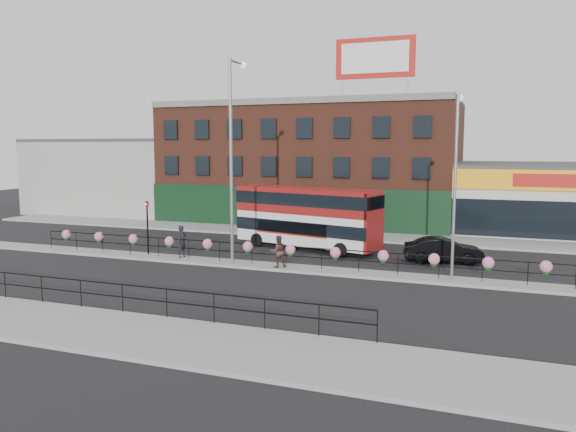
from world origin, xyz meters
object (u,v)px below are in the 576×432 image
(pedestrian_a, at_px, (182,241))
(lamp_column_east, at_px, (456,171))
(car, at_px, (443,250))
(double_decker_bus, at_px, (307,212))
(lamp_column_west, at_px, (233,143))
(pedestrian_b, at_px, (278,251))

(pedestrian_a, relative_size, lamp_column_east, 0.21)
(car, bearing_deg, double_decker_bus, 68.44)
(lamp_column_west, bearing_deg, car, 22.95)
(double_decker_bus, height_order, lamp_column_east, lamp_column_east)
(pedestrian_a, xyz_separation_m, lamp_column_east, (15.16, -0.18, 4.34))
(lamp_column_west, bearing_deg, pedestrian_b, -9.14)
(lamp_column_west, bearing_deg, lamp_column_east, -0.30)
(pedestrian_a, distance_m, lamp_column_east, 15.77)
(car, xyz_separation_m, lamp_column_west, (-10.91, -4.62, 6.03))
(pedestrian_b, distance_m, lamp_column_east, 9.98)
(pedestrian_a, xyz_separation_m, pedestrian_b, (6.22, -0.57, -0.08))
(car, relative_size, pedestrian_a, 2.44)
(pedestrian_b, bearing_deg, car, 174.91)
(lamp_column_east, bearing_deg, lamp_column_west, 179.70)
(double_decker_bus, bearing_deg, car, -8.81)
(pedestrian_b, height_order, lamp_column_west, lamp_column_west)
(lamp_column_west, relative_size, lamp_column_east, 1.25)
(pedestrian_a, bearing_deg, lamp_column_west, -82.93)
(double_decker_bus, xyz_separation_m, pedestrian_b, (0.52, -6.41, -1.43))
(car, relative_size, lamp_column_east, 0.51)
(pedestrian_a, relative_size, pedestrian_b, 1.09)
(double_decker_bus, xyz_separation_m, pedestrian_a, (-5.70, -5.84, -1.35))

